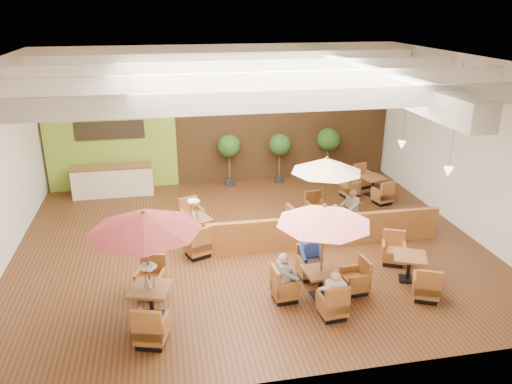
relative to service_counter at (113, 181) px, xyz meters
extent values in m
plane|color=#381E0F|center=(4.40, -5.10, -0.58)|extent=(14.00, 14.00, 0.00)
cube|color=silver|center=(4.40, 0.90, 2.17)|extent=(14.00, 0.04, 5.50)
cube|color=silver|center=(4.40, -11.10, 2.17)|extent=(14.00, 0.04, 5.50)
cube|color=silver|center=(11.40, -5.10, 2.17)|extent=(0.04, 12.00, 5.50)
cube|color=white|center=(4.40, -5.10, 4.92)|extent=(14.00, 12.00, 0.04)
cube|color=brown|center=(4.40, 0.84, 1.02)|extent=(13.90, 0.10, 3.20)
cube|color=#1E3819|center=(4.40, 0.83, 2.47)|extent=(13.90, 0.12, 0.35)
cube|color=olive|center=(0.00, 0.78, 1.02)|extent=(5.00, 0.08, 3.20)
cube|color=black|center=(0.00, 0.70, 1.82)|extent=(2.60, 0.08, 0.70)
cube|color=white|center=(7.90, -5.10, 4.37)|extent=(0.60, 11.00, 0.60)
cube|color=white|center=(4.40, -9.10, 4.57)|extent=(13.60, 0.12, 0.45)
cube|color=white|center=(4.40, -6.40, 4.57)|extent=(13.60, 0.12, 0.45)
cube|color=white|center=(4.40, -3.80, 4.57)|extent=(13.60, 0.12, 0.45)
cube|color=white|center=(4.40, -1.10, 4.57)|extent=(13.60, 0.12, 0.45)
cylinder|color=black|center=(10.20, -6.10, 3.32)|extent=(0.01, 0.01, 3.20)
cone|color=white|center=(10.20, -6.10, 1.72)|extent=(0.28, 0.28, 0.28)
cylinder|color=black|center=(10.20, -3.10, 3.32)|extent=(0.01, 0.01, 3.20)
cone|color=white|center=(10.20, -3.10, 1.72)|extent=(0.28, 0.28, 0.28)
sphere|color=#FFEAC6|center=(-1.60, 0.60, 2.47)|extent=(0.14, 0.14, 0.14)
sphere|color=#FFEAC6|center=(0.40, 0.60, 2.47)|extent=(0.14, 0.14, 0.14)
sphere|color=#FFEAC6|center=(2.40, 0.60, 2.47)|extent=(0.14, 0.14, 0.14)
sphere|color=#FFEAC6|center=(4.40, 0.60, 2.47)|extent=(0.14, 0.14, 0.14)
sphere|color=#FFEAC6|center=(6.40, 0.60, 2.47)|extent=(0.14, 0.14, 0.14)
sphere|color=#FFEAC6|center=(8.40, 0.60, 2.47)|extent=(0.14, 0.14, 0.14)
sphere|color=#FFEAC6|center=(10.40, 0.60, 2.47)|extent=(0.14, 0.14, 0.14)
cube|color=beige|center=(0.00, 0.00, -0.03)|extent=(3.00, 0.70, 1.10)
cube|color=brown|center=(0.00, 0.00, 0.57)|extent=(3.00, 0.75, 0.06)
cube|color=brown|center=(6.64, -5.70, -0.08)|extent=(7.26, 0.27, 1.01)
cube|color=brown|center=(1.45, -8.44, 0.18)|extent=(1.12, 1.12, 0.06)
cylinder|color=black|center=(1.45, -8.44, -0.19)|extent=(0.11, 0.11, 0.70)
cube|color=black|center=(1.45, -8.44, -0.56)|extent=(0.59, 0.59, 0.04)
cube|color=brown|center=(1.45, -9.45, -0.26)|extent=(0.82, 0.82, 0.34)
cube|color=brown|center=(1.53, -9.72, 0.06)|extent=(0.66, 0.29, 0.75)
cube|color=brown|center=(1.15, -9.36, -0.05)|extent=(0.25, 0.59, 0.30)
cube|color=brown|center=(1.75, -9.54, -0.05)|extent=(0.25, 0.59, 0.30)
cube|color=black|center=(1.45, -9.45, -0.51)|extent=(0.73, 0.73, 0.15)
cube|color=brown|center=(1.45, -7.43, -0.26)|extent=(0.82, 0.82, 0.34)
cube|color=brown|center=(1.37, -7.16, 0.06)|extent=(0.66, 0.29, 0.75)
cube|color=brown|center=(1.75, -7.51, -0.05)|extent=(0.25, 0.59, 0.30)
cube|color=brown|center=(1.15, -7.34, -0.05)|extent=(0.25, 0.59, 0.30)
cube|color=black|center=(1.45, -7.43, -0.51)|extent=(0.73, 0.73, 0.15)
cylinder|color=brown|center=(1.45, -8.44, 0.75)|extent=(0.06, 0.06, 2.66)
cone|color=maroon|center=(1.45, -8.44, 1.90)|extent=(2.56, 2.56, 0.45)
sphere|color=brown|center=(1.45, -8.44, 2.13)|extent=(0.10, 0.10, 0.10)
cylinder|color=silver|center=(1.45, -8.44, 0.33)|extent=(0.10, 0.10, 0.22)
cube|color=brown|center=(5.63, -8.33, 0.12)|extent=(0.89, 0.89, 0.06)
cylinder|color=black|center=(5.63, -8.33, -0.22)|extent=(0.10, 0.10, 0.64)
cube|color=black|center=(5.63, -8.33, -0.56)|extent=(0.47, 0.47, 0.04)
cube|color=brown|center=(5.63, -9.26, -0.29)|extent=(0.65, 0.65, 0.31)
cube|color=brown|center=(5.61, -9.51, 0.00)|extent=(0.61, 0.14, 0.68)
cube|color=brown|center=(5.35, -9.28, -0.10)|extent=(0.12, 0.54, 0.27)
cube|color=brown|center=(5.91, -9.23, -0.10)|extent=(0.12, 0.54, 0.27)
cube|color=black|center=(5.63, -9.26, -0.52)|extent=(0.57, 0.57, 0.14)
cube|color=brown|center=(5.63, -7.41, -0.29)|extent=(0.65, 0.65, 0.31)
cube|color=brown|center=(5.65, -7.16, 0.00)|extent=(0.61, 0.14, 0.68)
cube|color=brown|center=(5.91, -7.39, -0.10)|extent=(0.12, 0.54, 0.27)
cube|color=brown|center=(5.35, -7.43, -0.10)|extent=(0.12, 0.54, 0.27)
cube|color=black|center=(5.63, -7.41, -0.52)|extent=(0.57, 0.57, 0.14)
cube|color=brown|center=(4.71, -8.33, -0.29)|extent=(0.65, 0.65, 0.31)
cube|color=brown|center=(4.96, -8.35, 0.00)|extent=(0.14, 0.61, 0.68)
cube|color=brown|center=(4.69, -8.05, -0.10)|extent=(0.54, 0.12, 0.27)
cube|color=brown|center=(4.73, -8.61, -0.10)|extent=(0.54, 0.12, 0.27)
cube|color=black|center=(4.71, -8.33, -0.52)|extent=(0.57, 0.57, 0.14)
cube|color=brown|center=(6.56, -8.33, -0.29)|extent=(0.65, 0.65, 0.31)
cube|color=brown|center=(6.31, -8.31, 0.00)|extent=(0.14, 0.61, 0.68)
cube|color=brown|center=(6.58, -8.61, -0.10)|extent=(0.54, 0.12, 0.27)
cube|color=brown|center=(6.54, -8.05, -0.10)|extent=(0.54, 0.12, 0.27)
cube|color=black|center=(6.56, -8.33, -0.52)|extent=(0.57, 0.57, 0.14)
cylinder|color=brown|center=(5.63, -8.33, 0.63)|extent=(0.06, 0.06, 2.43)
cone|color=#F2757D|center=(5.63, -8.33, 1.67)|extent=(2.34, 2.34, 0.45)
sphere|color=brown|center=(5.63, -8.33, 1.90)|extent=(0.10, 0.10, 0.10)
cube|color=brown|center=(6.99, -4.48, 0.10)|extent=(0.93, 0.93, 0.06)
cylinder|color=black|center=(6.99, -4.48, -0.23)|extent=(0.10, 0.10, 0.63)
cube|color=black|center=(6.99, -4.48, -0.56)|extent=(0.49, 0.49, 0.04)
cube|color=brown|center=(6.99, -5.38, -0.30)|extent=(0.67, 0.67, 0.31)
cube|color=brown|center=(6.95, -5.63, -0.01)|extent=(0.60, 0.18, 0.67)
cube|color=brown|center=(6.72, -5.42, -0.11)|extent=(0.16, 0.53, 0.27)
cube|color=brown|center=(7.26, -5.34, -0.11)|extent=(0.16, 0.53, 0.27)
cube|color=black|center=(6.99, -5.38, -0.52)|extent=(0.60, 0.60, 0.13)
cube|color=brown|center=(6.99, -3.57, -0.30)|extent=(0.67, 0.67, 0.31)
cube|color=brown|center=(7.03, -3.33, -0.01)|extent=(0.60, 0.18, 0.67)
cube|color=brown|center=(7.26, -3.53, -0.11)|extent=(0.16, 0.53, 0.27)
cube|color=brown|center=(6.72, -3.61, -0.11)|extent=(0.16, 0.53, 0.27)
cube|color=black|center=(6.99, -3.57, -0.52)|extent=(0.60, 0.60, 0.13)
cube|color=brown|center=(6.08, -4.48, -0.30)|extent=(0.67, 0.67, 0.31)
cube|color=brown|center=(6.33, -4.51, -0.01)|extent=(0.18, 0.60, 0.67)
cube|color=brown|center=(6.04, -4.20, -0.11)|extent=(0.53, 0.16, 0.27)
cube|color=brown|center=(6.13, -4.75, -0.11)|extent=(0.53, 0.16, 0.27)
cube|color=black|center=(6.08, -4.48, -0.52)|extent=(0.60, 0.60, 0.13)
cube|color=brown|center=(7.90, -4.48, -0.30)|extent=(0.67, 0.67, 0.31)
cube|color=brown|center=(7.65, -4.44, -0.01)|extent=(0.18, 0.60, 0.67)
cube|color=brown|center=(7.94, -4.75, -0.11)|extent=(0.53, 0.16, 0.27)
cube|color=brown|center=(7.85, -4.20, -0.11)|extent=(0.53, 0.16, 0.27)
cube|color=black|center=(7.90, -4.48, -0.52)|extent=(0.60, 0.60, 0.13)
cylinder|color=brown|center=(6.99, -4.48, 0.61)|extent=(0.06, 0.06, 2.38)
cone|color=beige|center=(6.99, -4.48, 1.62)|extent=(2.29, 2.29, 0.45)
sphere|color=brown|center=(6.99, -4.48, 1.85)|extent=(0.10, 0.10, 0.10)
cube|color=brown|center=(2.76, -4.61, 0.17)|extent=(1.15, 1.15, 0.06)
cylinder|color=black|center=(2.76, -4.61, -0.19)|extent=(0.11, 0.11, 0.69)
cube|color=black|center=(2.76, -4.61, -0.56)|extent=(0.61, 0.61, 0.04)
cube|color=brown|center=(2.76, -5.61, -0.27)|extent=(0.84, 0.84, 0.34)
cube|color=brown|center=(2.66, -5.87, 0.05)|extent=(0.65, 0.33, 0.74)
cube|color=brown|center=(2.47, -5.72, -0.06)|extent=(0.28, 0.57, 0.29)
cube|color=brown|center=(3.04, -5.50, -0.06)|extent=(0.28, 0.57, 0.29)
cube|color=black|center=(2.76, -5.61, -0.51)|extent=(0.75, 0.75, 0.15)
cube|color=brown|center=(2.76, -3.61, -0.27)|extent=(0.84, 0.84, 0.34)
cube|color=brown|center=(2.85, -3.35, 0.05)|extent=(0.65, 0.33, 0.74)
cube|color=brown|center=(3.04, -3.50, -0.06)|extent=(0.28, 0.57, 0.29)
cube|color=brown|center=(2.47, -3.72, -0.06)|extent=(0.28, 0.57, 0.29)
cube|color=black|center=(2.76, -3.61, -0.51)|extent=(0.75, 0.75, 0.15)
cube|color=brown|center=(1.76, -4.61, -0.27)|extent=(0.84, 0.84, 0.34)
cube|color=brown|center=(2.01, -4.71, 0.05)|extent=(0.33, 0.65, 0.74)
cube|color=brown|center=(1.65, -4.33, -0.06)|extent=(0.57, 0.28, 0.29)
cube|color=brown|center=(1.86, -4.90, -0.06)|extent=(0.57, 0.28, 0.29)
cube|color=black|center=(1.76, -4.61, -0.51)|extent=(0.75, 0.75, 0.15)
cylinder|color=silver|center=(2.76, -4.61, 0.32)|extent=(0.10, 0.10, 0.22)
cube|color=brown|center=(8.19, -8.03, 0.12)|extent=(1.10, 1.10, 0.06)
cylinder|color=black|center=(8.19, -8.03, -0.22)|extent=(0.10, 0.10, 0.65)
cube|color=black|center=(8.19, -8.03, -0.56)|extent=(0.58, 0.58, 0.04)
cube|color=brown|center=(8.19, -8.97, -0.29)|extent=(0.80, 0.80, 0.31)
cube|color=brown|center=(8.29, -9.20, 0.01)|extent=(0.60, 0.34, 0.69)
cube|color=brown|center=(7.93, -8.85, -0.09)|extent=(0.29, 0.53, 0.28)
cube|color=brown|center=(8.45, -9.08, -0.09)|extent=(0.29, 0.53, 0.28)
cube|color=black|center=(8.19, -8.97, -0.51)|extent=(0.71, 0.71, 0.14)
cube|color=brown|center=(8.19, -7.10, -0.29)|extent=(0.80, 0.80, 0.31)
cube|color=brown|center=(8.08, -6.86, 0.01)|extent=(0.60, 0.34, 0.69)
cube|color=brown|center=(8.45, -7.21, -0.09)|extent=(0.29, 0.53, 0.28)
cube|color=brown|center=(7.93, -6.98, -0.09)|extent=(0.29, 0.53, 0.28)
cube|color=black|center=(8.19, -7.10, -0.51)|extent=(0.71, 0.71, 0.14)
cube|color=brown|center=(9.80, -1.89, 0.12)|extent=(1.01, 1.01, 0.06)
cylinder|color=black|center=(9.80, -1.89, -0.22)|extent=(0.10, 0.10, 0.64)
cube|color=black|center=(9.80, -1.89, -0.56)|extent=(0.54, 0.54, 0.04)
cube|color=brown|center=(9.80, -2.82, -0.29)|extent=(0.74, 0.74, 0.31)
cube|color=brown|center=(9.73, -3.06, 0.00)|extent=(0.61, 0.25, 0.68)
cube|color=brown|center=(9.53, -2.89, -0.10)|extent=(0.21, 0.54, 0.27)
cube|color=brown|center=(10.07, -2.75, -0.10)|extent=(0.21, 0.54, 0.27)
cube|color=black|center=(9.80, -2.82, -0.51)|extent=(0.66, 0.66, 0.14)
cube|color=brown|center=(9.80, -0.97, -0.29)|extent=(0.74, 0.74, 0.31)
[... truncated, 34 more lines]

